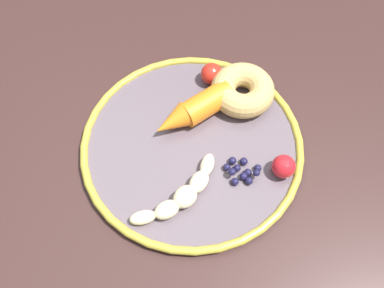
# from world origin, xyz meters

# --- Properties ---
(ground_plane) EXTENTS (6.00, 6.00, 0.00)m
(ground_plane) POSITION_xyz_m (0.00, 0.00, 0.00)
(ground_plane) COLOR #3E3135
(dining_table) EXTENTS (0.92, 0.88, 0.75)m
(dining_table) POSITION_xyz_m (0.00, 0.00, 0.65)
(dining_table) COLOR #331F1D
(dining_table) RESTS_ON ground_plane
(plate) EXTENTS (0.34, 0.34, 0.02)m
(plate) POSITION_xyz_m (0.02, 0.05, 0.76)
(plate) COLOR #564A51
(plate) RESTS_ON dining_table
(banana) EXTENTS (0.13, 0.10, 0.03)m
(banana) POSITION_xyz_m (0.11, 0.05, 0.77)
(banana) COLOR beige
(banana) RESTS_ON plate
(carrot_orange) EXTENTS (0.13, 0.12, 0.04)m
(carrot_orange) POSITION_xyz_m (-0.02, 0.04, 0.78)
(carrot_orange) COLOR orange
(carrot_orange) RESTS_ON plate
(donut) EXTENTS (0.14, 0.14, 0.04)m
(donut) POSITION_xyz_m (-0.08, 0.11, 0.78)
(donut) COLOR tan
(donut) RESTS_ON plate
(blueberry_pile) EXTENTS (0.05, 0.06, 0.02)m
(blueberry_pile) POSITION_xyz_m (0.06, 0.13, 0.77)
(blueberry_pile) COLOR #191638
(blueberry_pile) RESTS_ON plate
(tomato_near) EXTENTS (0.03, 0.03, 0.03)m
(tomato_near) POSITION_xyz_m (0.04, 0.18, 0.78)
(tomato_near) COLOR red
(tomato_near) RESTS_ON plate
(tomato_mid) EXTENTS (0.04, 0.04, 0.04)m
(tomato_mid) POSITION_xyz_m (-0.10, 0.06, 0.78)
(tomato_mid) COLOR red
(tomato_mid) RESTS_ON plate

